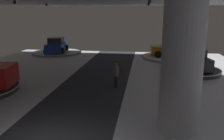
{
  "coord_description": "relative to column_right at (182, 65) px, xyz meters",
  "views": [
    {
      "loc": [
        3.29,
        -6.94,
        4.68
      ],
      "look_at": [
        1.44,
        6.49,
        1.4
      ],
      "focal_mm": 38.03,
      "sensor_mm": 36.0,
      "label": 1
    }
  ],
  "objects": [
    {
      "name": "visitor_walking_near",
      "position": [
        -3.17,
        5.37,
        -1.84
      ],
      "size": [
        0.32,
        0.32,
        1.59
      ],
      "color": "black",
      "rests_on": "ground"
    },
    {
      "name": "display_platform_deep_right",
      "position": [
        1.31,
        16.01,
        -2.62
      ],
      "size": [
        6.07,
        6.07,
        0.23
      ],
      "color": "silver",
      "rests_on": "ground"
    },
    {
      "name": "display_car_far_right",
      "position": [
        2.27,
        9.99,
        -1.66
      ],
      "size": [
        2.79,
        4.45,
        1.71
      ],
      "color": "black",
      "rests_on": "display_platform_far_right"
    },
    {
      "name": "display_platform_far_right",
      "position": [
        2.27,
        10.02,
        -2.57
      ],
      "size": [
        4.66,
        4.66,
        0.33
      ],
      "color": "#333338",
      "rests_on": "ground"
    },
    {
      "name": "display_platform_deep_left",
      "position": [
        -11.56,
        17.09,
        -2.62
      ],
      "size": [
        5.68,
        5.68,
        0.24
      ],
      "color": "#B7B7BC",
      "rests_on": "ground"
    },
    {
      "name": "display_car_deep_left",
      "position": [
        -11.55,
        17.06,
        -1.75
      ],
      "size": [
        2.74,
        4.43,
        1.71
      ],
      "color": "navy",
      "rests_on": "display_platform_deep_left"
    },
    {
      "name": "display_car_deep_right",
      "position": [
        1.34,
        16.01,
        -1.75
      ],
      "size": [
        4.32,
        2.42,
        1.71
      ],
      "color": "#B77519",
      "rests_on": "display_platform_deep_right"
    },
    {
      "name": "column_right",
      "position": [
        0.0,
        0.0,
        0.0
      ],
      "size": [
        1.58,
        1.58,
        5.5
      ],
      "color": "#ADADB2",
      "rests_on": "ground"
    }
  ]
}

